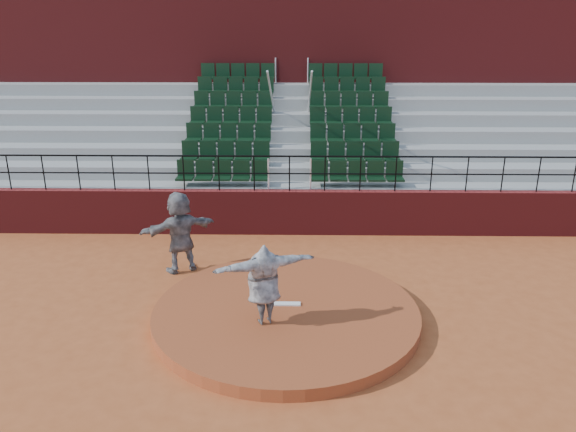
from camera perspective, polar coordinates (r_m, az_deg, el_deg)
The scene contains 9 objects.
ground at distance 11.89m, azimuth -0.20°, elevation -10.38°, with size 90.00×90.00×0.00m, color #B05327.
pitchers_mound at distance 11.83m, azimuth -0.20°, elevation -9.85°, with size 5.50×5.50×0.25m, color #9D4623.
pitching_rubber at distance 11.90m, azimuth -0.19°, elevation -8.91°, with size 0.60×0.15×0.03m, color white.
boundary_wall at distance 16.21m, azimuth 0.14°, elevation 0.39°, with size 24.00×0.30×1.30m, color maroon.
wall_railing at distance 15.82m, azimuth 0.15°, elevation 5.13°, with size 24.04×0.05×1.03m.
seating_deck at distance 19.51m, azimuth 0.29°, elevation 6.02°, with size 24.00×5.97×4.63m.
press_box_facade at distance 23.06m, azimuth 0.42°, elevation 13.40°, with size 24.00×3.00×7.10m, color maroon.
pitcher at distance 10.91m, azimuth -2.47°, elevation -6.92°, with size 2.02×0.55×1.64m, color black.
fielder at distance 13.91m, azimuth -10.91°, elevation -1.59°, with size 1.89×0.60×2.03m, color black.
Camera 1 is at (0.21, -10.35, 5.86)m, focal length 35.00 mm.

